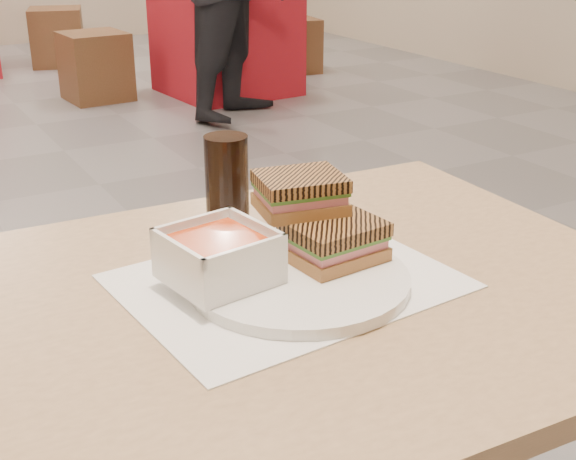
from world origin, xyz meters
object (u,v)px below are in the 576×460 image
main_table (183,398)px  panini_lower (334,240)px  bg_chair_1r (293,45)px  bg_chair_2r (57,37)px  plate (299,279)px  bg_table_1 (226,42)px  cola_glass (227,181)px  soup_bowl (219,258)px  bg_chair_1l (96,66)px

main_table → panini_lower: size_ratio=10.06×
bg_chair_1r → bg_chair_2r: 1.93m
main_table → panini_lower: (0.22, 0.01, 0.16)m
plate → bg_chair_1r: plate is taller
main_table → bg_table_1: (2.01, 4.11, -0.29)m
cola_glass → bg_chair_2r: (1.09, 5.50, -0.59)m
plate → bg_table_1: plate is taller
main_table → bg_chair_2r: (1.26, 5.72, -0.41)m
panini_lower → bg_table_1: 4.50m
panini_lower → bg_chair_2r: bearing=79.7°
main_table → bg_table_1: main_table is taller
plate → bg_table_1: (1.85, 4.12, -0.41)m
main_table → plate: bearing=-2.5°
plate → bg_chair_2r: bearing=79.1°
main_table → plate: 0.20m
bg_chair_2r → panini_lower: bearing=-100.3°
main_table → bg_table_1: 4.59m
bg_chair_1r → cola_glass: bearing=-121.2°
main_table → soup_bowl: soup_bowl is taller
cola_glass → bg_chair_2r: cola_glass is taller
plate → bg_chair_1r: size_ratio=0.67×
panini_lower → bg_table_1: panini_lower is taller
cola_glass → bg_chair_2r: 5.64m
panini_lower → bg_chair_1l: (0.94, 4.34, -0.57)m
plate → panini_lower: 0.07m
panini_lower → bg_chair_1r: size_ratio=0.30×
plate → bg_chair_1r: (2.63, 4.54, -0.56)m
plate → panini_lower: panini_lower is taller
plate → bg_chair_2r: 5.86m
plate → soup_bowl: soup_bowl is taller
cola_glass → bg_chair_1r: cola_glass is taller
bg_table_1 → bg_chair_1l: (-0.85, 0.24, -0.13)m
cola_glass → soup_bowl: bearing=-118.4°
bg_chair_2r → plate: bearing=-100.9°
plate → bg_chair_1l: bearing=77.0°
main_table → soup_bowl: (0.07, 0.03, 0.16)m
cola_glass → bg_chair_1r: size_ratio=0.33×
main_table → plate: plate is taller
soup_bowl → bg_table_1: size_ratio=0.16×
main_table → panini_lower: 0.27m
bg_table_1 → bg_chair_1l: bearing=164.5°
soup_bowl → bg_chair_1l: size_ratio=0.30×
main_table → panini_lower: panini_lower is taller
panini_lower → cola_glass: 0.22m
bg_table_1 → bg_chair_1r: (0.77, 0.42, -0.14)m
main_table → cola_glass: size_ratio=9.07×
bg_chair_1l → bg_chair_2r: bearing=85.9°
panini_lower → cola_glass: cola_glass is taller
cola_glass → bg_chair_1l: bearing=76.5°
panini_lower → bg_table_1: bearing=66.4°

